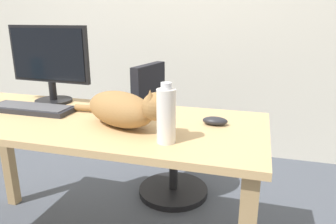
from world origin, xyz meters
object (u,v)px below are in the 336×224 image
at_px(office_chair, 167,141).
at_px(monitor, 49,61).
at_px(computer_mouse, 215,121).
at_px(spray_bottle, 166,115).
at_px(cat, 124,109).
at_px(keyboard, 31,108).

height_order(office_chair, monitor, monitor).
bearing_deg(monitor, computer_mouse, -8.65).
relative_size(computer_mouse, spray_bottle, 0.48).
relative_size(cat, computer_mouse, 5.06).
distance_m(office_chair, spray_bottle, 1.02).
bearing_deg(spray_bottle, computer_mouse, 59.59).
relative_size(office_chair, computer_mouse, 8.20).
bearing_deg(monitor, cat, -26.61).
height_order(computer_mouse, spray_bottle, spray_bottle).
bearing_deg(keyboard, office_chair, 51.70).
bearing_deg(keyboard, cat, -9.34).
bearing_deg(cat, office_chair, 92.13).
relative_size(keyboard, cat, 0.79).
xyz_separation_m(keyboard, computer_mouse, (0.92, 0.04, 0.00)).
relative_size(office_chair, monitor, 1.88).
height_order(monitor, spray_bottle, monitor).
height_order(monitor, cat, monitor).
distance_m(monitor, spray_bottle, 0.87).
bearing_deg(office_chair, computer_mouse, -56.89).
xyz_separation_m(cat, computer_mouse, (0.37, 0.13, -0.06)).
bearing_deg(computer_mouse, office_chair, 123.11).
bearing_deg(spray_bottle, office_chair, 106.19).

